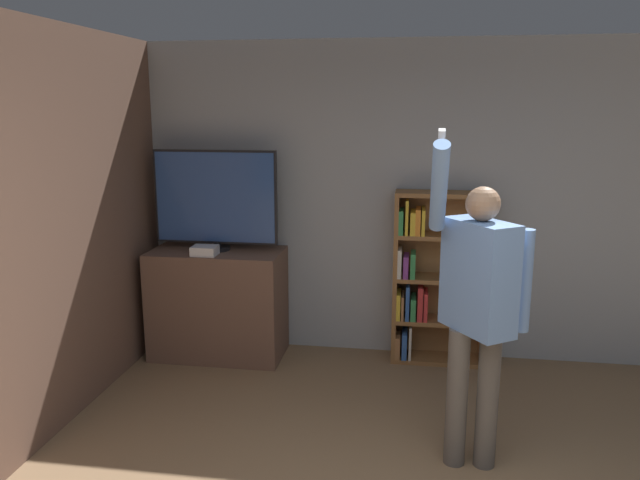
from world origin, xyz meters
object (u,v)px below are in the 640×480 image
(game_console, at_px, (205,251))
(bookshelf, at_px, (431,279))
(television, at_px, (216,199))
(person, at_px, (478,302))

(game_console, xyz_separation_m, bookshelf, (1.87, 0.34, -0.26))
(television, distance_m, person, 2.54)
(television, height_order, person, person)
(television, relative_size, game_console, 5.19)
(game_console, xyz_separation_m, person, (2.09, -1.26, 0.07))
(television, bearing_deg, person, -35.44)
(television, distance_m, bookshelf, 1.95)
(person, bearing_deg, bookshelf, 152.63)
(bookshelf, xyz_separation_m, person, (0.22, -1.60, 0.32))
(game_console, relative_size, bookshelf, 0.14)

